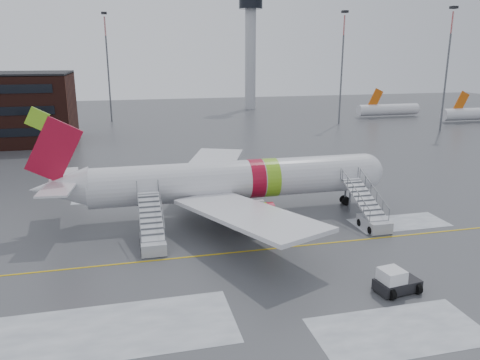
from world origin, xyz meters
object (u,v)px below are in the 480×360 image
object	(u,v)px
airstair_fwd	(370,215)
pushback_tug	(395,282)
airliner	(226,181)
airstair_aft	(152,235)

from	to	relation	value
airstair_fwd	pushback_tug	xyz separation A→B (m)	(-4.51, -11.63, -0.31)
airliner	airstair_fwd	bearing A→B (deg)	-27.99
airstair_aft	pushback_tug	xyz separation A→B (m)	(15.44, -11.63, -0.31)
airliner	airstair_aft	size ratio (longest dim) A/B	4.55
airliner	airstair_aft	distance (m)	10.34
airliner	pushback_tug	xyz separation A→B (m)	(7.79, -18.16, -2.66)
pushback_tug	airstair_fwd	bearing A→B (deg)	68.80
pushback_tug	airliner	bearing A→B (deg)	113.20
airliner	airstair_fwd	xyz separation A→B (m)	(12.30, -6.54, -2.35)
airstair_fwd	airstair_aft	xyz separation A→B (m)	(-19.95, 0.00, 0.00)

